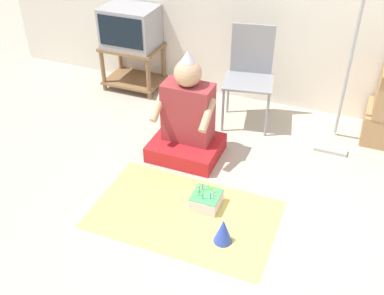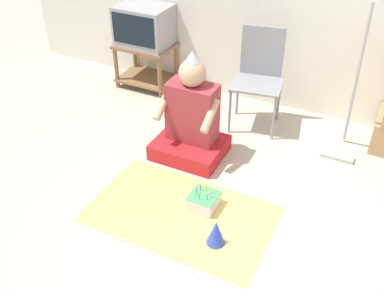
{
  "view_description": "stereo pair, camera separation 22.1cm",
  "coord_description": "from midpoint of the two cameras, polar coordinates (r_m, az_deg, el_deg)",
  "views": [
    {
      "loc": [
        0.57,
        -2.11,
        2.29
      ],
      "look_at": [
        -0.45,
        0.43,
        0.35
      ],
      "focal_mm": 42.0,
      "sensor_mm": 36.0,
      "label": 1
    },
    {
      "loc": [
        0.77,
        -2.02,
        2.29
      ],
      "look_at": [
        -0.45,
        0.43,
        0.35
      ],
      "focal_mm": 42.0,
      "sensor_mm": 36.0,
      "label": 2
    }
  ],
  "objects": [
    {
      "name": "folding_chair",
      "position": [
        4.14,
        5.85,
        9.79
      ],
      "size": [
        0.5,
        0.46,
        0.91
      ],
      "color": "gray",
      "rests_on": "ground_plane"
    },
    {
      "name": "birthday_cake",
      "position": [
        3.33,
        -0.09,
        -6.69
      ],
      "size": [
        0.21,
        0.21,
        0.17
      ],
      "color": "silver",
      "rests_on": "party_cloth"
    },
    {
      "name": "dust_mop",
      "position": [
        3.92,
        16.77,
        4.96
      ],
      "size": [
        0.28,
        0.34,
        1.34
      ],
      "color": "#B2ADA3",
      "rests_on": "ground_plane"
    },
    {
      "name": "tv",
      "position": [
        4.72,
        -9.21,
        14.88
      ],
      "size": [
        0.53,
        0.42,
        0.4
      ],
      "color": "#99999E",
      "rests_on": "tv_stand"
    },
    {
      "name": "party_hat_blue",
      "position": [
        3.05,
        1.88,
        -10.56
      ],
      "size": [
        0.13,
        0.13,
        0.19
      ],
      "color": "blue",
      "rests_on": "party_cloth"
    },
    {
      "name": "ground_plane",
      "position": [
        3.15,
        2.76,
        -11.27
      ],
      "size": [
        16.0,
        16.0,
        0.0
      ],
      "primitive_type": "plane",
      "color": "#BCB29E"
    },
    {
      "name": "tv_stand",
      "position": [
        4.87,
        -8.78,
        10.53
      ],
      "size": [
        0.6,
        0.43,
        0.47
      ],
      "color": "olive",
      "rests_on": "ground_plane"
    },
    {
      "name": "party_cloth",
      "position": [
        3.31,
        -2.91,
        -8.49
      ],
      "size": [
        1.33,
        0.81,
        0.01
      ],
      "color": "#EAD666",
      "rests_on": "ground_plane"
    },
    {
      "name": "person_seated",
      "position": [
        3.72,
        -2.33,
        3.22
      ],
      "size": [
        0.58,
        0.48,
        0.93
      ],
      "color": "red",
      "rests_on": "ground_plane"
    }
  ]
}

